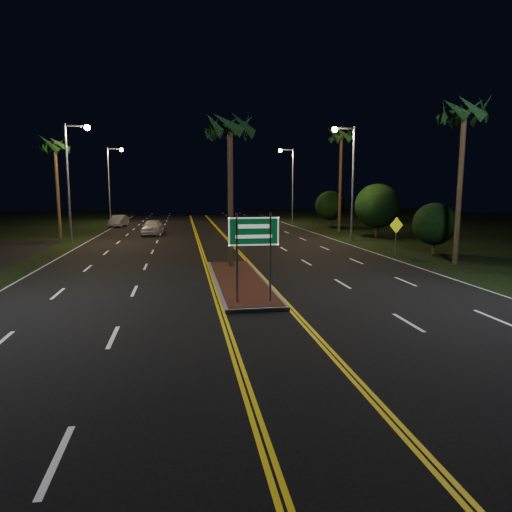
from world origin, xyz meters
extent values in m
plane|color=black|center=(0.00, 0.00, 0.00)|extent=(120.00, 120.00, 0.00)
cube|color=gray|center=(0.00, 7.00, 0.07)|extent=(2.25, 10.25, 0.15)
cube|color=#592819|center=(0.00, 7.00, 0.16)|extent=(2.00, 10.00, 0.02)
cylinder|color=gray|center=(-0.60, 2.80, 1.75)|extent=(0.08, 0.08, 3.20)
cylinder|color=gray|center=(0.60, 2.80, 1.75)|extent=(0.08, 0.08, 3.20)
cube|color=#07471E|center=(0.00, 2.80, 2.70)|extent=(1.80, 0.04, 1.00)
cube|color=white|center=(0.00, 2.77, 2.70)|extent=(1.80, 0.01, 1.00)
cylinder|color=gray|center=(-11.00, 24.00, 4.50)|extent=(0.18, 0.18, 9.00)
cube|color=gray|center=(-10.20, 24.00, 8.85)|extent=(1.60, 0.12, 0.12)
sphere|color=#FFC572|center=(-9.40, 24.00, 8.75)|extent=(0.44, 0.44, 0.44)
cylinder|color=gray|center=(-11.00, 44.00, 4.50)|extent=(0.18, 0.18, 9.00)
cube|color=gray|center=(-10.20, 44.00, 8.85)|extent=(1.60, 0.12, 0.12)
sphere|color=#FFC572|center=(-9.40, 44.00, 8.75)|extent=(0.44, 0.44, 0.44)
cylinder|color=gray|center=(11.00, 22.00, 4.50)|extent=(0.18, 0.18, 9.00)
cube|color=gray|center=(10.20, 22.00, 8.85)|extent=(1.60, 0.12, 0.12)
sphere|color=#FFC572|center=(9.40, 22.00, 8.75)|extent=(0.44, 0.44, 0.44)
cylinder|color=gray|center=(11.00, 42.00, 4.50)|extent=(0.18, 0.18, 9.00)
cube|color=gray|center=(10.20, 42.00, 8.85)|extent=(1.60, 0.12, 0.12)
sphere|color=#FFC572|center=(9.40, 42.00, 8.75)|extent=(0.44, 0.44, 0.44)
cylinder|color=#382819|center=(0.00, 10.50, 3.75)|extent=(0.28, 0.28, 7.50)
cylinder|color=#382819|center=(-12.80, 28.00, 4.00)|extent=(0.28, 0.28, 8.00)
cylinder|color=#382819|center=(12.50, 10.00, 4.25)|extent=(0.28, 0.28, 8.50)
cylinder|color=#382819|center=(12.80, 30.00, 4.75)|extent=(0.28, 0.28, 9.50)
cylinder|color=#382819|center=(13.50, 14.00, 0.45)|extent=(0.24, 0.24, 0.90)
sphere|color=black|center=(13.50, 14.00, 1.95)|extent=(2.70, 2.70, 2.70)
cylinder|color=#382819|center=(14.00, 24.00, 0.63)|extent=(0.24, 0.24, 1.26)
sphere|color=black|center=(14.00, 24.00, 2.73)|extent=(3.78, 3.78, 3.78)
cylinder|color=#382819|center=(13.80, 36.00, 0.54)|extent=(0.24, 0.24, 1.08)
sphere|color=black|center=(13.80, 36.00, 2.34)|extent=(3.24, 3.24, 3.24)
imported|color=white|center=(-5.21, 29.83, 0.82)|extent=(2.57, 5.10, 1.64)
imported|color=silver|center=(-9.50, 39.73, 0.74)|extent=(2.54, 4.67, 1.48)
cylinder|color=gray|center=(10.80, 13.81, 1.06)|extent=(0.07, 0.07, 2.11)
cube|color=#F6FF0D|center=(10.80, 13.79, 1.92)|extent=(0.99, 0.29, 1.02)
camera|label=1|loc=(-2.48, -12.99, 4.18)|focal=32.00mm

